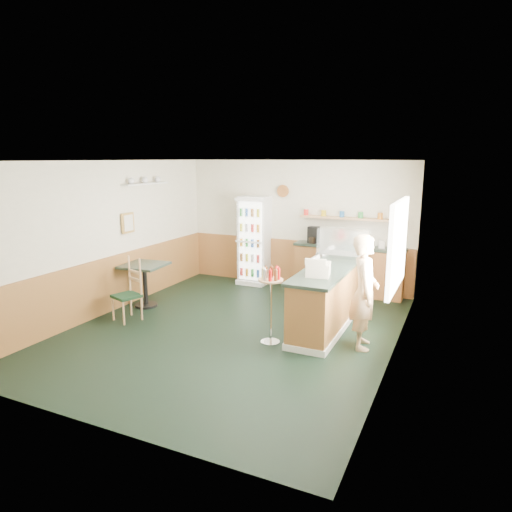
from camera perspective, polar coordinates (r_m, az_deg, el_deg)
The scene contains 13 objects.
ground at distance 7.52m, azimuth -2.97°, elevation -9.24°, with size 6.00×6.00×0.00m, color black.
room_envelope at distance 7.85m, azimuth -2.08°, elevation 3.24°, with size 5.04×6.02×2.72m.
service_counter at distance 7.85m, azimuth 9.51°, elevation -4.89°, with size 0.68×3.01×1.01m.
back_counter at distance 9.48m, azimuth 11.36°, elevation -1.47°, with size 2.24×0.42×1.69m.
drinks_fridge at distance 10.01m, azimuth -0.26°, elevation 1.95°, with size 0.64×0.54×1.93m.
display_case at distance 8.27m, azimuth 10.89°, elevation 1.62°, with size 0.88×0.46×0.50m.
cash_register at distance 6.88m, azimuth 7.80°, elevation -1.66°, with size 0.34×0.36×0.20m, color beige.
shopkeeper at distance 6.79m, azimuth 13.39°, elevation -4.40°, with size 0.56×0.40×1.69m, color tan.
condiment_stand at distance 6.77m, azimuth 1.84°, elevation -4.69°, with size 0.37×0.37×1.16m.
newspaper_rack at distance 8.03m, azimuth 7.39°, elevation -3.02°, with size 0.09×0.42×0.84m.
cafe_table at distance 8.75m, azimuth -13.73°, elevation -2.53°, with size 0.80×0.80×0.82m.
cafe_chair at distance 8.15m, azimuth -15.53°, elevation -3.78°, with size 0.51×0.51×1.08m.
dog_doorstop at distance 7.83m, azimuth 4.82°, elevation -7.38°, with size 0.22×0.29×0.27m.
Camera 1 is at (3.27, -6.19, 2.74)m, focal length 32.00 mm.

